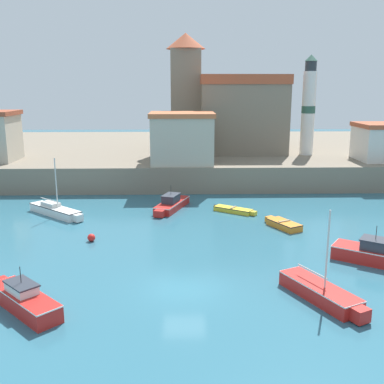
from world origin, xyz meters
TOP-DOWN VIEW (x-y plane):
  - ground_plane at (0.00, 0.00)m, footprint 200.00×200.00m
  - quay_seawall at (0.00, 43.36)m, footprint 120.00×40.00m
  - sailboat_white_0 at (-11.62, 15.51)m, footprint 5.89×5.34m
  - sailboat_red_1 at (7.51, -1.73)m, footprint 3.63×5.75m
  - motorboat_red_2 at (-1.09, 17.30)m, footprint 3.46×6.25m
  - motorboat_red_3 at (-8.47, -2.38)m, footprint 4.97×4.98m
  - dinghy_yellow_4 at (4.80, 16.06)m, footprint 3.92×3.04m
  - dinghy_orange_5 at (8.34, 11.31)m, footprint 2.63×3.72m
  - motorboat_red_6 at (12.66, 3.56)m, footprint 5.46×4.42m
  - mooring_buoy at (-6.98, 8.26)m, footprint 0.59×0.59m
  - church at (6.99, 38.60)m, footprint 15.59×14.94m
  - lighthouse at (16.00, 32.90)m, footprint 1.71×1.71m
  - harbor_shed_near_wharf at (24.00, 28.27)m, footprint 6.43×5.90m
  - harbor_shed_mid_row at (0.00, 26.60)m, footprint 7.23×6.21m

SIDE VIEW (x-z plane):
  - ground_plane at x=0.00m, z-range 0.00..0.00m
  - dinghy_yellow_4 at x=4.80m, z-range -0.01..0.49m
  - mooring_buoy at x=-6.98m, z-range 0.00..0.59m
  - dinghy_orange_5 at x=8.34m, z-range -0.01..0.62m
  - sailboat_red_1 at x=7.51m, z-range -2.13..3.06m
  - sailboat_white_0 at x=-11.62m, z-range -2.20..3.13m
  - motorboat_red_2 at x=-1.09m, z-range -0.66..1.72m
  - motorboat_red_3 at x=-8.47m, z-range -0.60..1.77m
  - motorboat_red_6 at x=12.66m, z-range -0.66..1.91m
  - quay_seawall at x=0.00m, z-range 0.00..2.91m
  - harbor_shed_near_wharf at x=24.00m, z-range 2.93..7.31m
  - harbor_shed_mid_row at x=0.00m, z-range 2.94..8.68m
  - church at x=6.99m, z-range 0.73..16.05m
  - lighthouse at x=16.00m, z-range 2.72..15.13m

